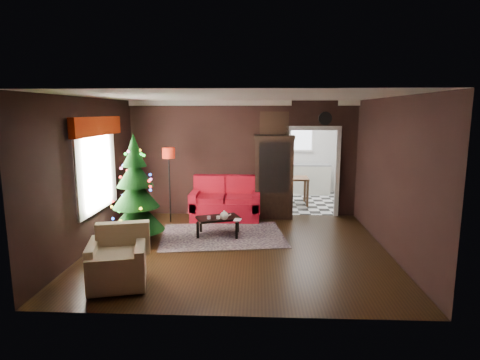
{
  "coord_description": "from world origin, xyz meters",
  "views": [
    {
      "loc": [
        0.36,
        -7.07,
        2.54
      ],
      "look_at": [
        0.0,
        0.9,
        1.15
      ],
      "focal_mm": 29.47,
      "sensor_mm": 36.0,
      "label": 1
    }
  ],
  "objects_px": {
    "wall_clock": "(325,118)",
    "floor_lamp": "(170,187)",
    "curio_cabinet": "(274,179)",
    "teapot": "(224,215)",
    "loveseat": "(225,198)",
    "christmas_tree": "(136,190)",
    "coffee_table": "(218,226)",
    "kitchen_table": "(295,191)",
    "armchair": "(117,257)"
  },
  "relations": [
    {
      "from": "christmas_tree",
      "to": "teapot",
      "type": "xyz_separation_m",
      "value": [
        1.69,
        0.28,
        -0.56
      ]
    },
    {
      "from": "loveseat",
      "to": "christmas_tree",
      "type": "distance_m",
      "value": 2.45
    },
    {
      "from": "christmas_tree",
      "to": "armchair",
      "type": "xyz_separation_m",
      "value": [
        0.31,
        -1.98,
        -0.59
      ]
    },
    {
      "from": "loveseat",
      "to": "floor_lamp",
      "type": "distance_m",
      "value": 1.34
    },
    {
      "from": "curio_cabinet",
      "to": "wall_clock",
      "type": "xyz_separation_m",
      "value": [
        1.2,
        0.18,
        1.43
      ]
    },
    {
      "from": "coffee_table",
      "to": "teapot",
      "type": "bearing_deg",
      "value": -55.07
    },
    {
      "from": "loveseat",
      "to": "floor_lamp",
      "type": "height_order",
      "value": "floor_lamp"
    },
    {
      "from": "floor_lamp",
      "to": "christmas_tree",
      "type": "distance_m",
      "value": 1.52
    },
    {
      "from": "floor_lamp",
      "to": "kitchen_table",
      "type": "distance_m",
      "value": 3.67
    },
    {
      "from": "loveseat",
      "to": "armchair",
      "type": "xyz_separation_m",
      "value": [
        -1.27,
        -3.77,
        -0.04
      ]
    },
    {
      "from": "loveseat",
      "to": "kitchen_table",
      "type": "height_order",
      "value": "loveseat"
    },
    {
      "from": "armchair",
      "to": "floor_lamp",
      "type": "bearing_deg",
      "value": 75.48
    },
    {
      "from": "curio_cabinet",
      "to": "armchair",
      "type": "height_order",
      "value": "curio_cabinet"
    },
    {
      "from": "floor_lamp",
      "to": "coffee_table",
      "type": "distance_m",
      "value": 1.68
    },
    {
      "from": "curio_cabinet",
      "to": "floor_lamp",
      "type": "relative_size",
      "value": 1.05
    },
    {
      "from": "curio_cabinet",
      "to": "kitchen_table",
      "type": "relative_size",
      "value": 2.53
    },
    {
      "from": "coffee_table",
      "to": "wall_clock",
      "type": "height_order",
      "value": "wall_clock"
    },
    {
      "from": "christmas_tree",
      "to": "teapot",
      "type": "distance_m",
      "value": 1.8
    },
    {
      "from": "armchair",
      "to": "wall_clock",
      "type": "distance_m",
      "value": 5.84
    },
    {
      "from": "teapot",
      "to": "christmas_tree",
      "type": "bearing_deg",
      "value": -170.52
    },
    {
      "from": "teapot",
      "to": "floor_lamp",
      "type": "bearing_deg",
      "value": 138.98
    },
    {
      "from": "teapot",
      "to": "wall_clock",
      "type": "bearing_deg",
      "value": 40.22
    },
    {
      "from": "curio_cabinet",
      "to": "kitchen_table",
      "type": "distance_m",
      "value": 1.67
    },
    {
      "from": "floor_lamp",
      "to": "loveseat",
      "type": "bearing_deg",
      "value": 14.3
    },
    {
      "from": "teapot",
      "to": "kitchen_table",
      "type": "xyz_separation_m",
      "value": [
        1.7,
        3.15,
        -0.11
      ]
    },
    {
      "from": "armchair",
      "to": "teapot",
      "type": "distance_m",
      "value": 2.65
    },
    {
      "from": "armchair",
      "to": "wall_clock",
      "type": "height_order",
      "value": "wall_clock"
    },
    {
      "from": "floor_lamp",
      "to": "teapot",
      "type": "xyz_separation_m",
      "value": [
        1.36,
        -1.18,
        -0.34
      ]
    },
    {
      "from": "armchair",
      "to": "wall_clock",
      "type": "relative_size",
      "value": 2.66
    },
    {
      "from": "floor_lamp",
      "to": "kitchen_table",
      "type": "height_order",
      "value": "floor_lamp"
    },
    {
      "from": "floor_lamp",
      "to": "christmas_tree",
      "type": "xyz_separation_m",
      "value": [
        -0.33,
        -1.46,
        0.22
      ]
    },
    {
      "from": "loveseat",
      "to": "curio_cabinet",
      "type": "bearing_deg",
      "value": 10.83
    },
    {
      "from": "teapot",
      "to": "coffee_table",
      "type": "bearing_deg",
      "value": 124.93
    },
    {
      "from": "floor_lamp",
      "to": "wall_clock",
      "type": "bearing_deg",
      "value": 11.3
    },
    {
      "from": "loveseat",
      "to": "christmas_tree",
      "type": "bearing_deg",
      "value": -131.63
    },
    {
      "from": "curio_cabinet",
      "to": "teapot",
      "type": "relative_size",
      "value": 9.8
    },
    {
      "from": "coffee_table",
      "to": "kitchen_table",
      "type": "distance_m",
      "value": 3.48
    },
    {
      "from": "floor_lamp",
      "to": "christmas_tree",
      "type": "relative_size",
      "value": 0.89
    },
    {
      "from": "christmas_tree",
      "to": "loveseat",
      "type": "bearing_deg",
      "value": 48.37
    },
    {
      "from": "christmas_tree",
      "to": "armchair",
      "type": "bearing_deg",
      "value": -80.98
    },
    {
      "from": "loveseat",
      "to": "christmas_tree",
      "type": "xyz_separation_m",
      "value": [
        -1.59,
        -1.78,
        0.55
      ]
    },
    {
      "from": "christmas_tree",
      "to": "coffee_table",
      "type": "bearing_deg",
      "value": 17.49
    },
    {
      "from": "armchair",
      "to": "kitchen_table",
      "type": "relative_size",
      "value": 1.13
    },
    {
      "from": "curio_cabinet",
      "to": "teapot",
      "type": "distance_m",
      "value": 2.07
    },
    {
      "from": "armchair",
      "to": "coffee_table",
      "type": "xyz_separation_m",
      "value": [
        1.23,
        2.47,
        -0.26
      ]
    },
    {
      "from": "wall_clock",
      "to": "floor_lamp",
      "type": "bearing_deg",
      "value": -168.7
    },
    {
      "from": "armchair",
      "to": "loveseat",
      "type": "bearing_deg",
      "value": 57.02
    },
    {
      "from": "armchair",
      "to": "christmas_tree",
      "type": "bearing_deg",
      "value": 84.71
    },
    {
      "from": "wall_clock",
      "to": "coffee_table",
      "type": "bearing_deg",
      "value": -144.64
    },
    {
      "from": "teapot",
      "to": "armchair",
      "type": "bearing_deg",
      "value": -121.23
    }
  ]
}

